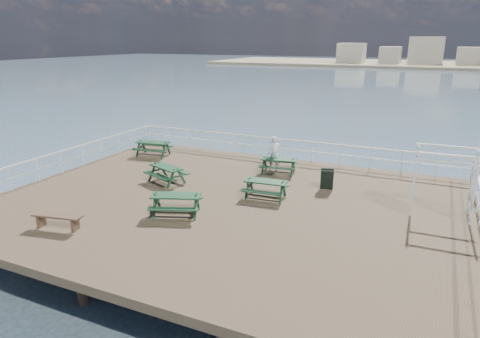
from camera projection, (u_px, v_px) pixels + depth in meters
name	position (u px, v px, depth m)	size (l,w,h in m)	color
ground	(228.00, 204.00, 16.99)	(18.00, 14.00, 0.30)	brown
sea_backdrop	(463.00, 62.00, 128.48)	(300.00, 300.00, 9.20)	#3B4F64
railing	(252.00, 163.00, 18.95)	(17.77, 13.76, 1.10)	white
picnic_table_a	(153.00, 146.00, 23.37)	(2.00, 1.70, 0.88)	#14391D
picnic_table_b	(279.00, 163.00, 20.34)	(1.86, 1.59, 0.81)	#14391D
picnic_table_c	(266.00, 185.00, 17.16)	(1.79, 1.50, 0.82)	#14391D
picnic_table_d	(166.00, 171.00, 19.06)	(2.08, 1.88, 0.83)	#14391D
picnic_table_e	(176.00, 200.00, 15.51)	(2.17, 1.98, 0.86)	#14391D
flat_bench_far	(58.00, 218.00, 14.39)	(1.80, 0.74, 0.50)	brown
trellis_arbor	(443.00, 185.00, 15.31)	(2.12, 1.18, 2.60)	white
sandwich_board	(327.00, 180.00, 18.16)	(0.62, 0.52, 0.89)	black
person	(274.00, 154.00, 20.69)	(0.61, 0.40, 1.68)	silver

